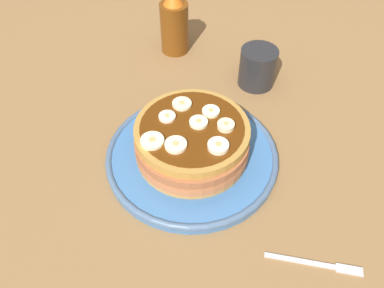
{
  "coord_description": "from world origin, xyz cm",
  "views": [
    {
      "loc": [
        -41.05,
        -1.5,
        49.65
      ],
      "look_at": [
        0.0,
        0.0,
        3.84
      ],
      "focal_mm": 36.3,
      "sensor_mm": 36.0,
      "label": 1
    }
  ],
  "objects_px": {
    "banana_slice_3": "(218,146)",
    "syrup_bottle": "(174,24)",
    "plate": "(192,155)",
    "banana_slice_2": "(167,117)",
    "pancake_stack": "(192,141)",
    "banana_slice_0": "(199,123)",
    "coffee_mug": "(258,66)",
    "fork": "(320,264)",
    "banana_slice_4": "(152,141)",
    "banana_slice_7": "(211,112)",
    "banana_slice_1": "(176,145)",
    "banana_slice_5": "(226,124)",
    "banana_slice_6": "(182,104)"
  },
  "relations": [
    {
      "from": "banana_slice_5",
      "to": "coffee_mug",
      "type": "height_order",
      "value": "banana_slice_5"
    },
    {
      "from": "banana_slice_3",
      "to": "banana_slice_7",
      "type": "height_order",
      "value": "banana_slice_3"
    },
    {
      "from": "banana_slice_3",
      "to": "syrup_bottle",
      "type": "xyz_separation_m",
      "value": [
        0.35,
        0.09,
        -0.02
      ]
    },
    {
      "from": "banana_slice_5",
      "to": "banana_slice_4",
      "type": "bearing_deg",
      "value": 109.56
    },
    {
      "from": "plate",
      "to": "banana_slice_7",
      "type": "relative_size",
      "value": 10.16
    },
    {
      "from": "banana_slice_5",
      "to": "banana_slice_7",
      "type": "relative_size",
      "value": 0.95
    },
    {
      "from": "plate",
      "to": "syrup_bottle",
      "type": "distance_m",
      "value": 0.32
    },
    {
      "from": "banana_slice_0",
      "to": "syrup_bottle",
      "type": "distance_m",
      "value": 0.31
    },
    {
      "from": "banana_slice_2",
      "to": "banana_slice_0",
      "type": "bearing_deg",
      "value": -102.73
    },
    {
      "from": "pancake_stack",
      "to": "banana_slice_7",
      "type": "bearing_deg",
      "value": -40.13
    },
    {
      "from": "banana_slice_1",
      "to": "fork",
      "type": "height_order",
      "value": "banana_slice_1"
    },
    {
      "from": "banana_slice_5",
      "to": "fork",
      "type": "height_order",
      "value": "banana_slice_5"
    },
    {
      "from": "pancake_stack",
      "to": "banana_slice_0",
      "type": "bearing_deg",
      "value": -48.78
    },
    {
      "from": "pancake_stack",
      "to": "coffee_mug",
      "type": "relative_size",
      "value": 1.87
    },
    {
      "from": "banana_slice_0",
      "to": "banana_slice_6",
      "type": "height_order",
      "value": "same"
    },
    {
      "from": "fork",
      "to": "banana_slice_7",
      "type": "bearing_deg",
      "value": 35.5
    },
    {
      "from": "banana_slice_2",
      "to": "banana_slice_7",
      "type": "xyz_separation_m",
      "value": [
        0.01,
        -0.07,
        0.0
      ]
    },
    {
      "from": "banana_slice_7",
      "to": "banana_slice_1",
      "type": "bearing_deg",
      "value": 145.21
    },
    {
      "from": "banana_slice_3",
      "to": "fork",
      "type": "distance_m",
      "value": 0.21
    },
    {
      "from": "pancake_stack",
      "to": "banana_slice_0",
      "type": "height_order",
      "value": "banana_slice_0"
    },
    {
      "from": "banana_slice_0",
      "to": "banana_slice_5",
      "type": "relative_size",
      "value": 1.09
    },
    {
      "from": "coffee_mug",
      "to": "banana_slice_0",
      "type": "bearing_deg",
      "value": 151.35
    },
    {
      "from": "pancake_stack",
      "to": "plate",
      "type": "bearing_deg",
      "value": 3.63
    },
    {
      "from": "banana_slice_4",
      "to": "banana_slice_6",
      "type": "xyz_separation_m",
      "value": [
        0.08,
        -0.04,
        -0.0
      ]
    },
    {
      "from": "banana_slice_3",
      "to": "fork",
      "type": "height_order",
      "value": "banana_slice_3"
    },
    {
      "from": "banana_slice_3",
      "to": "banana_slice_4",
      "type": "xyz_separation_m",
      "value": [
        0.01,
        0.1,
        -0.0
      ]
    },
    {
      "from": "banana_slice_4",
      "to": "banana_slice_6",
      "type": "distance_m",
      "value": 0.09
    },
    {
      "from": "coffee_mug",
      "to": "syrup_bottle",
      "type": "distance_m",
      "value": 0.2
    },
    {
      "from": "pancake_stack",
      "to": "banana_slice_4",
      "type": "relative_size",
      "value": 5.36
    },
    {
      "from": "banana_slice_4",
      "to": "banana_slice_6",
      "type": "bearing_deg",
      "value": -25.56
    },
    {
      "from": "banana_slice_5",
      "to": "banana_slice_6",
      "type": "relative_size",
      "value": 0.84
    },
    {
      "from": "fork",
      "to": "banana_slice_3",
      "type": "bearing_deg",
      "value": 45.45
    },
    {
      "from": "syrup_bottle",
      "to": "fork",
      "type": "bearing_deg",
      "value": -155.27
    },
    {
      "from": "banana_slice_4",
      "to": "banana_slice_7",
      "type": "distance_m",
      "value": 0.11
    },
    {
      "from": "banana_slice_1",
      "to": "banana_slice_2",
      "type": "xyz_separation_m",
      "value": [
        0.06,
        0.02,
        -0.0
      ]
    },
    {
      "from": "banana_slice_2",
      "to": "banana_slice_3",
      "type": "distance_m",
      "value": 0.1
    },
    {
      "from": "plate",
      "to": "banana_slice_1",
      "type": "bearing_deg",
      "value": 151.79
    },
    {
      "from": "banana_slice_5",
      "to": "banana_slice_1",
      "type": "bearing_deg",
      "value": 121.82
    },
    {
      "from": "plate",
      "to": "banana_slice_2",
      "type": "bearing_deg",
      "value": 65.88
    },
    {
      "from": "banana_slice_2",
      "to": "coffee_mug",
      "type": "height_order",
      "value": "banana_slice_2"
    },
    {
      "from": "banana_slice_2",
      "to": "fork",
      "type": "xyz_separation_m",
      "value": [
        -0.2,
        -0.22,
        -0.08
      ]
    },
    {
      "from": "pancake_stack",
      "to": "banana_slice_4",
      "type": "distance_m",
      "value": 0.07
    },
    {
      "from": "syrup_bottle",
      "to": "banana_slice_2",
      "type": "bearing_deg",
      "value": -178.2
    },
    {
      "from": "banana_slice_3",
      "to": "fork",
      "type": "bearing_deg",
      "value": -134.55
    },
    {
      "from": "banana_slice_3",
      "to": "banana_slice_2",
      "type": "bearing_deg",
      "value": 53.02
    },
    {
      "from": "banana_slice_3",
      "to": "banana_slice_4",
      "type": "distance_m",
      "value": 0.1
    },
    {
      "from": "coffee_mug",
      "to": "pancake_stack",
      "type": "bearing_deg",
      "value": 150.31
    },
    {
      "from": "fork",
      "to": "plate",
      "type": "bearing_deg",
      "value": 44.98
    },
    {
      "from": "plate",
      "to": "banana_slice_3",
      "type": "xyz_separation_m",
      "value": [
        -0.04,
        -0.04,
        0.07
      ]
    },
    {
      "from": "pancake_stack",
      "to": "coffee_mug",
      "type": "bearing_deg",
      "value": -29.69
    }
  ]
}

